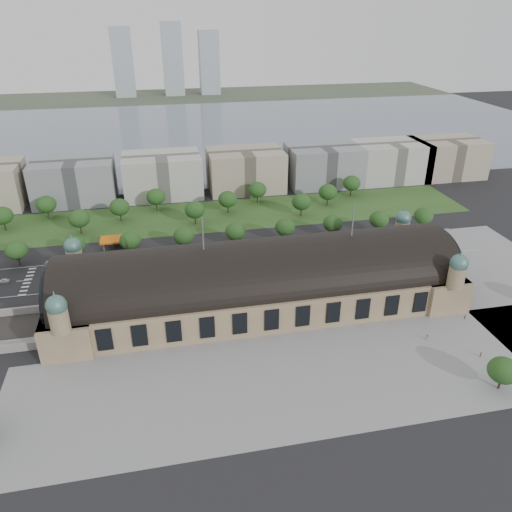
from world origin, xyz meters
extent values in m
plane|color=black|center=(0.00, 0.00, 0.00)|extent=(900.00, 900.00, 0.00)
cube|color=tan|center=(0.00, 0.00, 6.00)|extent=(150.00, 40.00, 12.00)
cube|color=tan|center=(-67.00, 0.00, 6.00)|extent=(16.00, 43.00, 12.00)
cube|color=tan|center=(67.00, 0.00, 6.00)|extent=(16.00, 43.00, 12.00)
cylinder|color=black|center=(0.00, 0.00, 12.00)|extent=(144.00, 37.60, 37.60)
cylinder|color=black|center=(-73.00, 0.00, 14.00)|extent=(1.20, 32.00, 32.00)
cylinder|color=black|center=(73.00, 0.00, 14.00)|extent=(1.20, 32.00, 32.00)
cylinder|color=tan|center=(-67.00, 21.00, 16.00)|extent=(6.00, 6.00, 8.00)
sphere|color=#467169|center=(-67.00, 21.00, 21.50)|extent=(6.40, 6.40, 6.40)
cone|color=#467169|center=(-67.00, 21.00, 25.50)|extent=(1.00, 1.00, 2.50)
cylinder|color=tan|center=(67.00, 21.00, 16.00)|extent=(6.00, 6.00, 8.00)
sphere|color=#467169|center=(67.00, 21.00, 21.50)|extent=(6.40, 6.40, 6.40)
cone|color=#467169|center=(67.00, 21.00, 25.50)|extent=(1.00, 1.00, 2.50)
cylinder|color=tan|center=(-67.00, -21.00, 16.00)|extent=(6.00, 6.00, 8.00)
sphere|color=#467169|center=(-67.00, -21.00, 21.50)|extent=(6.40, 6.40, 6.40)
cone|color=#467169|center=(-67.00, -21.00, 25.50)|extent=(1.00, 1.00, 2.50)
cylinder|color=tan|center=(67.00, -21.00, 16.00)|extent=(6.00, 6.00, 8.00)
sphere|color=#467169|center=(67.00, -21.00, 21.50)|extent=(6.40, 6.40, 6.40)
cone|color=#467169|center=(67.00, -21.00, 25.50)|extent=(1.00, 1.00, 2.50)
cylinder|color=#59595B|center=(-20.00, 0.00, 31.50)|extent=(0.50, 0.50, 12.00)
cylinder|color=#59595B|center=(35.00, 0.00, 31.50)|extent=(0.50, 0.50, 12.00)
cube|color=gray|center=(10.00, -44.00, 0.00)|extent=(190.00, 48.00, 0.12)
cube|color=gray|center=(103.00, 0.00, 0.00)|extent=(56.00, 100.00, 0.12)
cube|color=black|center=(-20.00, 38.00, 0.00)|extent=(260.00, 26.00, 0.10)
cube|color=#2E4D1E|center=(-15.00, 93.00, 0.00)|extent=(300.00, 45.00, 0.10)
cube|color=orange|center=(-55.00, 62.00, 4.70)|extent=(14.00, 9.00, 0.70)
cube|color=#59595B|center=(-53.00, 68.00, 1.60)|extent=(7.00, 5.00, 3.20)
cylinder|color=#59595B|center=(-60.50, 65.20, 2.20)|extent=(0.50, 0.50, 4.40)
cylinder|color=#59595B|center=(-49.50, 65.20, 2.20)|extent=(0.50, 0.50, 4.40)
cylinder|color=#59595B|center=(-60.50, 58.80, 2.20)|extent=(0.50, 0.50, 4.40)
cylinder|color=#59595B|center=(-49.50, 58.80, 2.20)|extent=(0.50, 0.50, 4.40)
cube|color=slate|center=(0.00, 298.00, 0.00)|extent=(700.00, 320.00, 0.08)
cube|color=#44513D|center=(0.00, 498.00, 0.00)|extent=(700.00, 120.00, 0.14)
cube|color=#9EA8B2|center=(-60.00, 508.00, 40.00)|extent=(24.00, 24.00, 80.00)
cube|color=#9EA8B2|center=(0.00, 508.00, 42.50)|extent=(24.00, 24.00, 85.00)
cube|color=#9EA8B2|center=(45.00, 508.00, 37.50)|extent=(24.00, 24.00, 75.00)
cube|color=gray|center=(-80.00, 133.00, 12.00)|extent=(45.00, 32.00, 24.00)
cube|color=#B5B3AC|center=(-30.00, 133.00, 12.00)|extent=(45.00, 32.00, 24.00)
cube|color=tan|center=(20.00, 133.00, 12.00)|extent=(45.00, 32.00, 24.00)
cube|color=gray|center=(70.00, 133.00, 12.00)|extent=(45.00, 32.00, 24.00)
cube|color=#B5B3AC|center=(115.00, 133.00, 12.00)|extent=(45.00, 32.00, 24.00)
cube|color=tan|center=(155.00, 133.00, 12.00)|extent=(45.00, 32.00, 24.00)
cylinder|color=#2D2116|center=(-96.00, 53.00, 2.16)|extent=(0.70, 0.70, 4.32)
ellipsoid|color=#1E4318|center=(-96.00, 53.00, 7.44)|extent=(9.60, 9.60, 8.16)
cylinder|color=#2D2116|center=(-72.00, 53.00, 2.16)|extent=(0.70, 0.70, 4.32)
ellipsoid|color=#1E4318|center=(-72.00, 53.00, 7.44)|extent=(9.60, 9.60, 8.16)
cylinder|color=#2D2116|center=(-48.00, 53.00, 2.16)|extent=(0.70, 0.70, 4.32)
ellipsoid|color=#1E4318|center=(-48.00, 53.00, 7.44)|extent=(9.60, 9.60, 8.16)
cylinder|color=#2D2116|center=(-24.00, 53.00, 2.16)|extent=(0.70, 0.70, 4.32)
ellipsoid|color=#1E4318|center=(-24.00, 53.00, 7.44)|extent=(9.60, 9.60, 8.16)
cylinder|color=#2D2116|center=(0.00, 53.00, 2.16)|extent=(0.70, 0.70, 4.32)
ellipsoid|color=#1E4318|center=(0.00, 53.00, 7.44)|extent=(9.60, 9.60, 8.16)
cylinder|color=#2D2116|center=(24.00, 53.00, 2.16)|extent=(0.70, 0.70, 4.32)
ellipsoid|color=#1E4318|center=(24.00, 53.00, 7.44)|extent=(9.60, 9.60, 8.16)
cylinder|color=#2D2116|center=(48.00, 53.00, 2.16)|extent=(0.70, 0.70, 4.32)
ellipsoid|color=#1E4318|center=(48.00, 53.00, 7.44)|extent=(9.60, 9.60, 8.16)
cylinder|color=#2D2116|center=(72.00, 53.00, 2.16)|extent=(0.70, 0.70, 4.32)
ellipsoid|color=#1E4318|center=(72.00, 53.00, 7.44)|extent=(9.60, 9.60, 8.16)
cylinder|color=#2D2116|center=(96.00, 53.00, 2.16)|extent=(0.70, 0.70, 4.32)
ellipsoid|color=#1E4318|center=(96.00, 53.00, 7.44)|extent=(9.60, 9.60, 8.16)
cylinder|color=#2D2116|center=(-111.00, 95.00, 2.34)|extent=(0.70, 0.70, 4.68)
ellipsoid|color=#1E4318|center=(-111.00, 95.00, 8.06)|extent=(10.40, 10.40, 8.84)
cylinder|color=#2D2116|center=(-92.00, 107.00, 2.34)|extent=(0.70, 0.70, 4.68)
ellipsoid|color=#1E4318|center=(-92.00, 107.00, 8.06)|extent=(10.40, 10.40, 8.84)
cylinder|color=#2D2116|center=(-73.00, 83.00, 2.34)|extent=(0.70, 0.70, 4.68)
ellipsoid|color=#1E4318|center=(-73.00, 83.00, 8.06)|extent=(10.40, 10.40, 8.84)
cylinder|color=#2D2116|center=(-54.00, 95.00, 2.34)|extent=(0.70, 0.70, 4.68)
ellipsoid|color=#1E4318|center=(-54.00, 95.00, 8.06)|extent=(10.40, 10.40, 8.84)
cylinder|color=#2D2116|center=(-35.00, 107.00, 2.34)|extent=(0.70, 0.70, 4.68)
ellipsoid|color=#1E4318|center=(-35.00, 107.00, 8.06)|extent=(10.40, 10.40, 8.84)
cylinder|color=#2D2116|center=(-16.00, 83.00, 2.34)|extent=(0.70, 0.70, 4.68)
ellipsoid|color=#1E4318|center=(-16.00, 83.00, 8.06)|extent=(10.40, 10.40, 8.84)
cylinder|color=#2D2116|center=(3.00, 95.00, 2.34)|extent=(0.70, 0.70, 4.68)
ellipsoid|color=#1E4318|center=(3.00, 95.00, 8.06)|extent=(10.40, 10.40, 8.84)
cylinder|color=#2D2116|center=(22.00, 107.00, 2.34)|extent=(0.70, 0.70, 4.68)
ellipsoid|color=#1E4318|center=(22.00, 107.00, 8.06)|extent=(10.40, 10.40, 8.84)
cylinder|color=#2D2116|center=(41.00, 83.00, 2.34)|extent=(0.70, 0.70, 4.68)
ellipsoid|color=#1E4318|center=(41.00, 83.00, 8.06)|extent=(10.40, 10.40, 8.84)
cylinder|color=#2D2116|center=(60.00, 95.00, 2.34)|extent=(0.70, 0.70, 4.68)
ellipsoid|color=#1E4318|center=(60.00, 95.00, 8.06)|extent=(10.40, 10.40, 8.84)
cylinder|color=#2D2116|center=(79.00, 107.00, 2.34)|extent=(0.70, 0.70, 4.68)
ellipsoid|color=#1E4318|center=(79.00, 107.00, 8.06)|extent=(10.40, 10.40, 8.84)
cylinder|color=#2D2116|center=(60.00, -60.00, 1.98)|extent=(0.70, 0.70, 3.96)
ellipsoid|color=#1E4318|center=(60.00, -60.00, 6.82)|extent=(9.00, 9.00, 7.65)
imported|color=white|center=(-99.45, 38.15, 0.83)|extent=(4.85, 1.96, 1.65)
imported|color=black|center=(-45.58, 36.42, 0.75)|extent=(5.41, 2.52, 1.50)
imported|color=maroon|center=(-47.44, 37.83, 0.78)|extent=(5.60, 2.74, 1.57)
imported|color=#575A5E|center=(23.37, 41.75, 0.81)|extent=(5.09, 2.32, 1.62)
imported|color=silver|center=(90.55, 31.82, 0.67)|extent=(4.92, 2.51, 1.33)
imported|color=black|center=(-80.00, 25.00, 0.74)|extent=(4.67, 3.60, 1.48)
imported|color=maroon|center=(-54.25, 21.00, 0.64)|extent=(5.11, 3.83, 1.29)
imported|color=#1A264A|center=(-65.35, 25.00, 0.66)|extent=(4.83, 3.91, 1.31)
imported|color=#5C5D64|center=(-43.74, 21.00, 0.74)|extent=(4.58, 3.94, 1.49)
imported|color=silver|center=(-24.61, 21.00, 0.73)|extent=(4.63, 3.38, 1.45)
imported|color=gray|center=(-29.44, 21.00, 0.73)|extent=(5.73, 4.08, 1.45)
imported|color=black|center=(-40.63, 24.91, 0.80)|extent=(5.95, 4.37, 1.60)
imported|color=#AC331B|center=(-8.94, 27.00, 1.47)|extent=(10.66, 3.12, 2.93)
imported|color=silver|center=(-6.28, 27.00, 1.77)|extent=(12.79, 3.50, 3.53)
imported|color=beige|center=(36.26, 32.00, 1.85)|extent=(13.54, 4.43, 3.70)
imported|color=gray|center=(51.30, -33.58, 0.96)|extent=(1.03, 0.71, 1.93)
imported|color=gray|center=(63.56, -45.61, 0.99)|extent=(0.83, 0.86, 1.98)
imported|color=gray|center=(71.01, -24.87, 0.83)|extent=(0.77, 0.93, 1.66)
camera|label=1|loc=(-34.22, -157.51, 102.13)|focal=35.00mm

